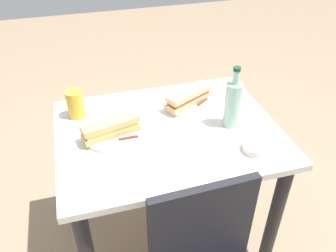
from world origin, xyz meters
The scene contains 12 objects.
ground_plane centered at (0.00, 0.00, 0.00)m, with size 8.00×8.00×0.00m, color #8C755B.
dining_table centered at (0.00, 0.00, 0.62)m, with size 0.94×0.73×0.76m.
plate_near centered at (0.24, -0.02, 0.77)m, with size 0.22×0.22×0.01m, color silver.
baguette_sandwich_near centered at (0.24, -0.02, 0.81)m, with size 0.25×0.12×0.07m.
knife_near centered at (0.22, 0.03, 0.78)m, with size 0.18×0.01×0.01m.
plate_far centered at (-0.14, -0.16, 0.77)m, with size 0.22×0.22×0.01m, color silver.
baguette_sandwich_far centered at (-0.14, -0.16, 0.81)m, with size 0.24×0.17×0.07m.
knife_far centered at (-0.18, -0.12, 0.78)m, with size 0.15×0.11×0.01m.
water_bottle centered at (-0.27, 0.04, 0.87)m, with size 0.07×0.07×0.28m.
beer_glass centered at (0.37, -0.21, 0.83)m, with size 0.08×0.08×0.13m, color gold.
olive_bowl centered at (-0.30, 0.23, 0.78)m, with size 0.11×0.11×0.03m, color silver.
paper_napkin centered at (0.04, 0.26, 0.76)m, with size 0.14×0.14×0.00m, color white.
Camera 1 is at (0.33, 1.16, 1.67)m, focal length 37.50 mm.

